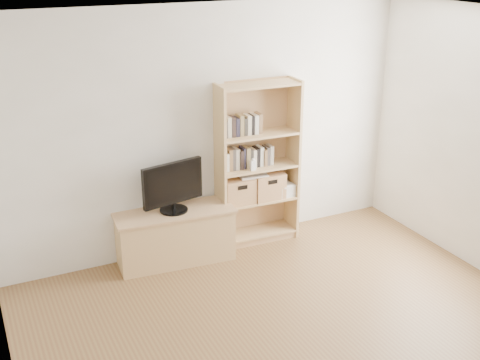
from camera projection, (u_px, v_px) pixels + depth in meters
back_wall at (208, 131)px, 6.27m from camera, size 4.50×0.02×2.60m
left_wall at (6, 302)px, 3.27m from camera, size 0.02×5.00×2.60m
ceiling at (361, 34)px, 3.70m from camera, size 4.50×5.00×0.01m
tv_stand at (175, 237)px, 6.27m from camera, size 1.22×0.55×0.55m
bookshelf at (257, 164)px, 6.49m from camera, size 0.91×0.35×1.80m
television at (173, 187)px, 6.06m from camera, size 0.67×0.18×0.53m
books_row_mid at (257, 157)px, 6.48m from camera, size 0.75×0.16×0.20m
books_row_upper at (240, 126)px, 6.27m from camera, size 0.37×0.17×0.19m
baby_monitor at (253, 165)px, 6.36m from camera, size 0.06×0.04×0.11m
basket_left at (237, 190)px, 6.49m from camera, size 0.35×0.29×0.28m
basket_right at (266, 185)px, 6.62m from camera, size 0.35×0.29×0.29m
laptop at (252, 175)px, 6.50m from camera, size 0.33×0.25×0.02m
magazine_stack at (282, 189)px, 6.73m from camera, size 0.20×0.28×0.12m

